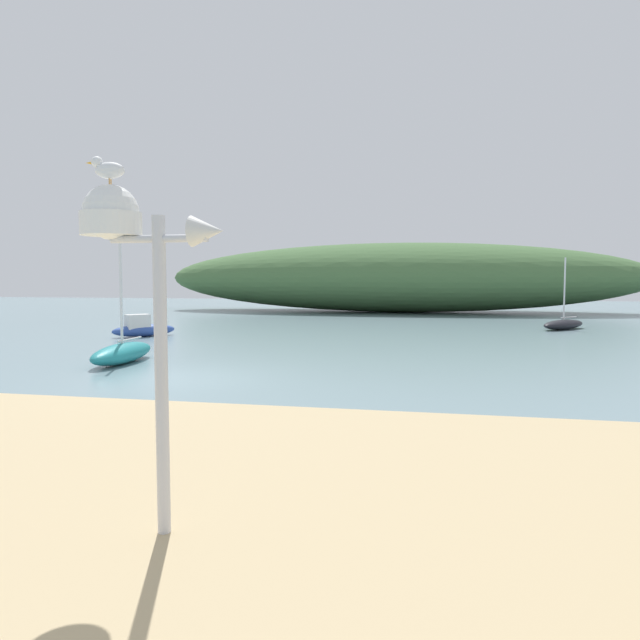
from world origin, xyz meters
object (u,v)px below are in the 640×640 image
object	(u,v)px
seagull_on_radar	(108,169)
sailboat_mid_channel	(122,353)
motorboat_off_point	(142,328)
sailboat_east_reach	(563,324)
mast_structure	(128,244)

from	to	relation	value
seagull_on_radar	sailboat_mid_channel	xyz separation A→B (m)	(-6.45, 11.01, -3.22)
sailboat_mid_channel	motorboat_off_point	distance (m)	8.41
sailboat_east_reach	motorboat_off_point	distance (m)	20.81
seagull_on_radar	sailboat_mid_channel	world-z (taller)	seagull_on_radar
mast_structure	sailboat_east_reach	xyz separation A→B (m)	(9.18, 26.33, -2.59)
mast_structure	motorboat_off_point	distance (m)	21.37
sailboat_east_reach	seagull_on_radar	bearing A→B (deg)	-109.58
sailboat_mid_channel	motorboat_off_point	world-z (taller)	sailboat_mid_channel
sailboat_mid_channel	seagull_on_radar	bearing A→B (deg)	-59.65
seagull_on_radar	sailboat_east_reach	size ratio (longest dim) A/B	0.10
sailboat_mid_channel	sailboat_east_reach	xyz separation A→B (m)	(15.81, 15.32, -0.05)
sailboat_east_reach	motorboat_off_point	bearing A→B (deg)	-158.30
sailboat_east_reach	sailboat_mid_channel	bearing A→B (deg)	-135.90
seagull_on_radar	sailboat_mid_channel	distance (m)	13.16
seagull_on_radar	sailboat_east_reach	xyz separation A→B (m)	(9.37, 26.34, -3.27)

